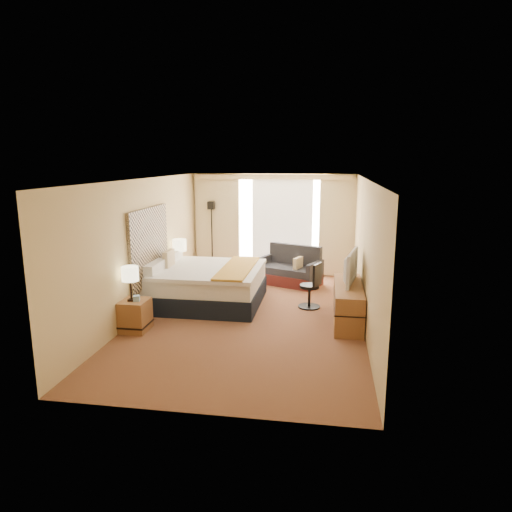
# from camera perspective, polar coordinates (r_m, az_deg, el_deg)

# --- Properties ---
(floor) EXTENTS (4.20, 7.00, 0.02)m
(floor) POSITION_cam_1_polar(r_m,az_deg,el_deg) (8.85, -0.70, -7.51)
(floor) COLOR #502117
(floor) RESTS_ON ground
(ceiling) EXTENTS (4.20, 7.00, 0.02)m
(ceiling) POSITION_cam_1_polar(r_m,az_deg,el_deg) (8.35, -0.75, 9.56)
(ceiling) COLOR white
(ceiling) RESTS_ON wall_back
(wall_back) EXTENTS (4.20, 0.02, 2.60)m
(wall_back) POSITION_cam_1_polar(r_m,az_deg,el_deg) (11.92, 2.12, 3.99)
(wall_back) COLOR #D8C183
(wall_back) RESTS_ON ground
(wall_front) EXTENTS (4.20, 0.02, 2.60)m
(wall_front) POSITION_cam_1_polar(r_m,az_deg,el_deg) (5.20, -7.30, -6.62)
(wall_front) COLOR #D8C183
(wall_front) RESTS_ON ground
(wall_left) EXTENTS (0.02, 7.00, 2.60)m
(wall_left) POSITION_cam_1_polar(r_m,az_deg,el_deg) (9.09, -13.89, 1.15)
(wall_left) COLOR #D8C183
(wall_left) RESTS_ON ground
(wall_right) EXTENTS (0.02, 7.00, 2.60)m
(wall_right) POSITION_cam_1_polar(r_m,az_deg,el_deg) (8.41, 13.52, 0.32)
(wall_right) COLOR #D8C183
(wall_right) RESTS_ON ground
(headboard) EXTENTS (0.06, 1.85, 1.50)m
(headboard) POSITION_cam_1_polar(r_m,az_deg,el_deg) (9.26, -13.18, 1.26)
(headboard) COLOR black
(headboard) RESTS_ON wall_left
(nightstand_left) EXTENTS (0.45, 0.52, 0.55)m
(nightstand_left) POSITION_cam_1_polar(r_m,az_deg,el_deg) (8.33, -14.86, -7.18)
(nightstand_left) COLOR #9C6B39
(nightstand_left) RESTS_ON floor
(nightstand_right) EXTENTS (0.45, 0.52, 0.55)m
(nightstand_right) POSITION_cam_1_polar(r_m,az_deg,el_deg) (10.56, -9.43, -2.89)
(nightstand_right) COLOR #9C6B39
(nightstand_right) RESTS_ON floor
(media_dresser) EXTENTS (0.50, 1.80, 0.70)m
(media_dresser) POSITION_cam_1_polar(r_m,az_deg,el_deg) (8.63, 11.41, -5.81)
(media_dresser) COLOR #9C6B39
(media_dresser) RESTS_ON floor
(window) EXTENTS (2.30, 0.02, 2.30)m
(window) POSITION_cam_1_polar(r_m,az_deg,el_deg) (11.86, 3.31, 4.03)
(window) COLOR silver
(window) RESTS_ON wall_back
(curtains) EXTENTS (4.12, 0.19, 2.56)m
(curtains) POSITION_cam_1_polar(r_m,az_deg,el_deg) (11.80, 2.04, 4.43)
(curtains) COLOR beige
(curtains) RESTS_ON floor
(bed) EXTENTS (2.27, 2.07, 1.10)m
(bed) POSITION_cam_1_polar(r_m,az_deg,el_deg) (9.57, -6.33, -3.55)
(bed) COLOR black
(bed) RESTS_ON floor
(loveseat) EXTENTS (1.66, 1.30, 0.92)m
(loveseat) POSITION_cam_1_polar(r_m,az_deg,el_deg) (11.07, 4.28, -1.92)
(loveseat) COLOR #521B17
(loveseat) RESTS_ON floor
(floor_lamp) EXTENTS (0.24, 0.24, 1.89)m
(floor_lamp) POSITION_cam_1_polar(r_m,az_deg,el_deg) (11.98, -5.57, 4.16)
(floor_lamp) COLOR black
(floor_lamp) RESTS_ON floor
(desk_chair) EXTENTS (0.47, 0.46, 0.93)m
(desk_chair) POSITION_cam_1_polar(r_m,az_deg,el_deg) (9.28, 6.98, -3.99)
(desk_chair) COLOR black
(desk_chair) RESTS_ON floor
(lamp_left) EXTENTS (0.29, 0.29, 0.61)m
(lamp_left) POSITION_cam_1_polar(r_m,az_deg,el_deg) (8.09, -15.47, -2.24)
(lamp_left) COLOR black
(lamp_left) RESTS_ON nightstand_left
(lamp_right) EXTENTS (0.31, 0.31, 0.65)m
(lamp_right) POSITION_cam_1_polar(r_m,az_deg,el_deg) (10.42, -9.55, 1.29)
(lamp_right) COLOR black
(lamp_right) RESTS_ON nightstand_right
(tissue_box) EXTENTS (0.13, 0.13, 0.10)m
(tissue_box) POSITION_cam_1_polar(r_m,az_deg,el_deg) (8.18, -14.71, -5.14)
(tissue_box) COLOR #80A8C7
(tissue_box) RESTS_ON nightstand_left
(telephone) EXTENTS (0.22, 0.20, 0.07)m
(telephone) POSITION_cam_1_polar(r_m,az_deg,el_deg) (10.33, -9.57, -1.45)
(telephone) COLOR black
(telephone) RESTS_ON nightstand_right
(television) EXTENTS (0.34, 1.06, 0.61)m
(television) POSITION_cam_1_polar(r_m,az_deg,el_deg) (8.61, 11.22, -1.33)
(television) COLOR black
(television) RESTS_ON media_dresser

